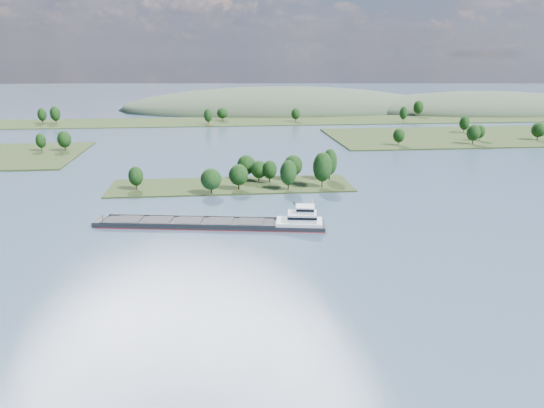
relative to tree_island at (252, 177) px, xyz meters
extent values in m
plane|color=#3E566B|center=(-8.89, -59.03, -4.16)|extent=(1800.00, 1800.00, 0.00)
cube|color=#243316|center=(-8.89, 0.97, -4.16)|extent=(100.00, 30.00, 1.20)
cylinder|color=black|center=(13.66, -9.93, -1.57)|extent=(0.50, 0.50, 3.98)
ellipsoid|color=black|center=(13.66, -9.93, 3.48)|extent=(6.79, 6.79, 10.22)
cylinder|color=black|center=(-1.87, 12.10, -1.84)|extent=(0.50, 0.50, 3.44)
ellipsoid|color=black|center=(-1.87, 12.10, 2.53)|extent=(7.97, 7.97, 8.84)
cylinder|color=black|center=(-6.09, -6.77, -1.88)|extent=(0.50, 0.50, 3.35)
ellipsoid|color=black|center=(-6.09, -6.77, 2.37)|extent=(7.85, 7.85, 8.61)
cylinder|color=black|center=(3.13, 5.79, -2.06)|extent=(0.50, 0.50, 3.01)
ellipsoid|color=black|center=(3.13, 5.79, 1.77)|extent=(6.83, 6.83, 7.73)
cylinder|color=black|center=(-17.07, -12.74, -1.91)|extent=(0.50, 0.50, 3.31)
ellipsoid|color=black|center=(-17.07, -12.74, 2.30)|extent=(8.12, 8.12, 8.50)
cylinder|color=black|center=(-47.15, -2.67, -2.00)|extent=(0.50, 0.50, 3.11)
ellipsoid|color=black|center=(-47.15, -2.67, 1.95)|extent=(5.98, 5.98, 8.00)
cylinder|color=black|center=(7.57, 3.89, -2.00)|extent=(0.50, 0.50, 3.12)
ellipsoid|color=black|center=(7.57, 3.89, 1.98)|extent=(6.32, 6.32, 8.03)
cylinder|color=black|center=(33.88, 5.73, -1.33)|extent=(0.50, 0.50, 4.46)
ellipsoid|color=black|center=(33.88, 5.73, 4.35)|extent=(6.46, 6.46, 11.48)
cylinder|color=black|center=(28.19, -6.48, -1.18)|extent=(0.50, 0.50, 4.76)
ellipsoid|color=black|center=(28.19, -6.48, 4.87)|extent=(7.97, 7.97, 12.24)
cylinder|color=black|center=(18.26, 7.96, -1.78)|extent=(0.50, 0.50, 3.55)
ellipsoid|color=black|center=(18.26, 7.96, 2.73)|extent=(8.19, 8.19, 9.13)
cylinder|color=black|center=(-99.22, 91.22, -1.51)|extent=(0.50, 0.50, 3.69)
ellipsoid|color=black|center=(-99.22, 91.22, 3.19)|extent=(7.59, 7.59, 9.50)
cylinder|color=black|center=(-112.32, 92.42, -1.73)|extent=(0.50, 0.50, 3.25)
ellipsoid|color=black|center=(-112.32, 92.42, 2.40)|extent=(5.58, 5.58, 8.36)
cylinder|color=black|center=(93.87, 89.75, -1.70)|extent=(0.50, 0.50, 3.31)
ellipsoid|color=black|center=(93.87, 89.75, 2.51)|extent=(6.96, 6.96, 8.52)
cylinder|color=black|center=(188.18, 99.45, -1.51)|extent=(0.50, 0.50, 3.70)
ellipsoid|color=black|center=(188.18, 99.45, 3.20)|extent=(8.87, 8.87, 9.52)
cylinder|color=black|center=(139.97, 89.05, -1.41)|extent=(0.50, 0.50, 3.89)
ellipsoid|color=black|center=(139.97, 89.05, 3.53)|extent=(8.22, 8.22, 10.00)
cylinder|color=black|center=(150.11, 100.95, -1.73)|extent=(0.50, 0.50, 3.26)
ellipsoid|color=black|center=(150.11, 100.95, 2.42)|extent=(6.56, 6.56, 8.39)
cylinder|color=black|center=(156.31, 135.40, -1.46)|extent=(0.50, 0.50, 3.80)
ellipsoid|color=black|center=(156.31, 135.40, 3.38)|extent=(6.96, 6.96, 9.78)
cube|color=#243316|center=(-8.89, 220.97, -4.16)|extent=(900.00, 60.00, 1.20)
cylinder|color=black|center=(-149.64, 220.29, -1.56)|extent=(0.50, 0.50, 3.99)
ellipsoid|color=black|center=(-149.64, 220.29, 3.51)|extent=(6.79, 6.79, 10.26)
cylinder|color=black|center=(136.05, 200.41, -1.51)|extent=(0.50, 0.50, 4.09)
ellipsoid|color=black|center=(136.05, 200.41, 3.69)|extent=(6.34, 6.34, 10.52)
cylinder|color=black|center=(-8.62, 224.25, -1.81)|extent=(0.50, 0.50, 3.49)
ellipsoid|color=black|center=(-8.62, 224.25, 2.63)|extent=(8.77, 8.77, 8.98)
cylinder|color=black|center=(162.27, 236.80, -1.28)|extent=(0.50, 0.50, 4.56)
ellipsoid|color=black|center=(162.27, 236.80, 4.51)|extent=(8.80, 8.80, 11.72)
cylinder|color=black|center=(-138.79, 217.50, -1.30)|extent=(0.50, 0.50, 4.51)
ellipsoid|color=black|center=(-138.79, 217.50, 4.43)|extent=(7.84, 7.84, 11.60)
cylinder|color=black|center=(50.08, 211.72, -1.77)|extent=(0.50, 0.50, 3.57)
ellipsoid|color=black|center=(50.08, 211.72, 2.77)|extent=(7.16, 7.16, 9.19)
cylinder|color=black|center=(-20.04, 200.58, -1.54)|extent=(0.50, 0.50, 4.04)
ellipsoid|color=black|center=(-20.04, 200.58, 3.59)|extent=(6.50, 6.50, 10.38)
ellipsoid|color=#354630|center=(251.11, 290.97, -4.16)|extent=(260.00, 140.00, 36.00)
ellipsoid|color=#354630|center=(51.11, 320.97, -4.16)|extent=(320.00, 160.00, 44.00)
cube|color=black|center=(-16.82, -51.97, -3.71)|extent=(72.77, 21.05, 1.99)
cube|color=maroon|center=(-16.82, -51.97, -4.11)|extent=(72.98, 21.26, 0.23)
cube|color=black|center=(-23.20, -46.39, -2.44)|extent=(55.28, 9.77, 0.72)
cube|color=black|center=(-24.69, -55.12, -2.44)|extent=(55.28, 9.77, 0.72)
cube|color=black|center=(-23.94, -50.75, -2.58)|extent=(54.80, 17.12, 0.27)
cube|color=black|center=(-43.54, -47.41, -2.31)|extent=(9.26, 8.67, 0.32)
cube|color=black|center=(-33.74, -49.08, -2.31)|extent=(9.26, 8.67, 0.32)
cube|color=black|center=(-23.94, -50.75, -2.31)|extent=(9.26, 8.67, 0.32)
cube|color=black|center=(-14.15, -52.42, -2.31)|extent=(9.26, 8.67, 0.32)
cube|color=black|center=(-4.35, -54.09, -2.31)|extent=(9.26, 8.67, 0.32)
cube|color=black|center=(-52.89, -45.82, -3.35)|extent=(4.04, 8.47, 1.81)
cylinder|color=black|center=(-52.00, -45.97, -2.08)|extent=(0.25, 0.25, 1.99)
cube|color=white|center=(10.79, -56.67, -2.17)|extent=(15.71, 10.98, 1.08)
cube|color=white|center=(11.68, -56.83, -0.36)|extent=(10.12, 8.64, 2.71)
cube|color=black|center=(11.68, -56.83, 0.00)|extent=(10.33, 8.85, 0.81)
cube|color=white|center=(12.57, -56.98, 1.98)|extent=(6.25, 6.25, 1.99)
cube|color=black|center=(12.57, -56.98, 2.35)|extent=(6.46, 6.46, 0.72)
cube|color=white|center=(12.57, -56.98, 3.07)|extent=(6.67, 6.67, 0.18)
cylinder|color=white|center=(14.80, -57.36, 4.15)|extent=(0.21, 0.21, 2.35)
cylinder|color=black|center=(9.47, -53.70, 3.25)|extent=(0.52, 0.52, 1.08)
camera|label=1|loc=(-14.87, -214.80, 49.07)|focal=35.00mm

